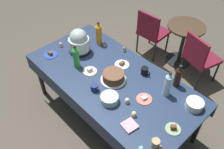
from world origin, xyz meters
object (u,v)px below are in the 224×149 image
Objects in this scene: soda_bottle_cola at (178,76)px; cupcake_berry at (124,49)px; cupcake_mint at (134,114)px; cupcake_vanilla at (105,44)px; ceramic_snack_bowl at (194,104)px; soda_bottle_lime_soda at (76,57)px; slow_cooker at (79,42)px; dessert_plate_cream at (90,71)px; coffee_mug_tan at (156,144)px; coffee_mug_black at (145,71)px; dessert_plate_white at (122,64)px; coffee_mug_navy at (95,87)px; frosted_layer_cake at (113,77)px; glass_salad_bowl at (109,99)px; round_cafe_table at (184,37)px; dessert_plate_sage at (173,128)px; dessert_plate_coral at (144,99)px; soda_bottle_orange_juice at (99,34)px; cupcake_rose at (127,101)px; potluck_table at (112,81)px; maroon_chair_right at (199,56)px; cupcake_cocoa at (141,149)px; cupcake_lemon at (61,45)px; soda_bottle_water at (168,84)px; dessert_plate_cobalt at (50,54)px.

cupcake_berry is at bearing 179.34° from soda_bottle_cola.
cupcake_vanilla is at bearing 151.55° from cupcake_mint.
soda_bottle_lime_soda reaches higher than ceramic_snack_bowl.
slow_cooker is 1.98× the size of dessert_plate_cream.
cupcake_mint is 0.39m from coffee_mug_tan.
cupcake_berry is at bearing 164.46° from coffee_mug_black.
coffee_mug_tan is at bearing -16.12° from cupcake_mint.
coffee_mug_tan is (1.02, -0.58, 0.04)m from dessert_plate_white.
coffee_mug_black is 1.02× the size of coffee_mug_navy.
frosted_layer_cake reaches higher than glass_salad_bowl.
dessert_plate_sage is at bearing -60.04° from round_cafe_table.
dessert_plate_coral is at bearing 169.48° from dessert_plate_sage.
slow_cooker is 2.68× the size of coffee_mug_navy.
coffee_mug_black reaches higher than coffee_mug_tan.
soda_bottle_orange_juice reaches higher than dessert_plate_coral.
cupcake_vanilla is (-1.45, 0.04, -0.01)m from ceramic_snack_bowl.
glass_salad_bowl is at bearing -139.28° from cupcake_rose.
coffee_mug_tan reaches higher than cupcake_vanilla.
cupcake_mint is 0.56m from coffee_mug_navy.
potluck_table is 0.50m from dessert_plate_coral.
maroon_chair_right is (0.83, 1.62, -0.41)m from soda_bottle_lime_soda.
dessert_plate_white is 0.46m from cupcake_vanilla.
cupcake_cocoa is (-0.05, -0.79, -0.01)m from ceramic_snack_bowl.
dessert_plate_sage is 0.83× the size of dessert_plate_white.
coffee_mug_tan is at bearing -3.09° from coffee_mug_navy.
coffee_mug_navy reaches higher than dessert_plate_sage.
dessert_plate_white is 0.92m from cupcake_lemon.
soda_bottle_cola is at bearing 86.93° from cupcake_mint.
soda_bottle_water is (1.27, 0.23, -0.00)m from slow_cooker.
potluck_table is 1.68m from round_cafe_table.
dessert_plate_cobalt is 0.22m from cupcake_lemon.
ceramic_snack_bowl is 1.91m from dessert_plate_cobalt.
soda_bottle_orange_juice is at bearing -161.27° from cupcake_berry.
coffee_mug_tan reaches higher than dessert_plate_cobalt.
slow_cooker is at bearing 158.66° from dessert_plate_cream.
dessert_plate_cream is 1.06m from soda_bottle_cola.
cupcake_vanilla reaches higher than dessert_plate_coral.
soda_bottle_cola is at bearing 37.07° from potluck_table.
slow_cooker is at bearing 161.55° from glass_salad_bowl.
dessert_plate_cream is at bearing -159.21° from ceramic_snack_bowl.
glass_salad_bowl is at bearing -18.45° from slow_cooker.
potluck_table is 0.93m from dessert_plate_cobalt.
cupcake_lemon is (-1.88, -0.03, 0.02)m from dessert_plate_sage.
cupcake_mint is at bearing 142.30° from cupcake_cocoa.
cupcake_rose is at bearing 7.03° from dessert_plate_cobalt.
potluck_table is 2.59× the size of maroon_chair_right.
soda_bottle_lime_soda is 0.38× the size of maroon_chair_right.
dessert_plate_coral is at bearing -71.73° from round_cafe_table.
cupcake_cocoa is 1.00× the size of cupcake_rose.
maroon_chair_right is at bearing 62.88° from soda_bottle_lime_soda.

